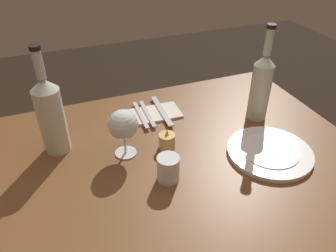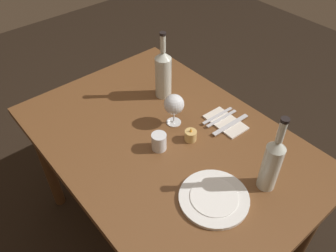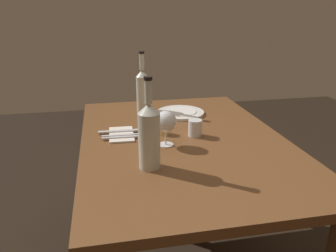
{
  "view_description": "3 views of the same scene",
  "coord_description": "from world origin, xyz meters",
  "px_view_note": "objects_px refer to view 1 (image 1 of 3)",
  "views": [
    {
      "loc": [
        -0.22,
        -0.69,
        1.39
      ],
      "look_at": [
        0.05,
        0.01,
        0.87
      ],
      "focal_mm": 35.33,
      "sensor_mm": 36.0,
      "label": 1
    },
    {
      "loc": [
        0.8,
        -0.67,
        1.78
      ],
      "look_at": [
        0.02,
        -0.01,
        0.83
      ],
      "focal_mm": 36.55,
      "sensor_mm": 36.0,
      "label": 2
    },
    {
      "loc": [
        -1.35,
        0.34,
        1.3
      ],
      "look_at": [
        -0.05,
        0.08,
        0.82
      ],
      "focal_mm": 35.73,
      "sensor_mm": 36.0,
      "label": 3
    }
  ],
  "objects_px": {
    "wine_bottle": "(50,114)",
    "fork_outer": "(141,115)",
    "folded_napkin": "(154,114)",
    "wine_bottle_second": "(261,85)",
    "table_knife": "(162,111)",
    "water_tumbler": "(168,169)",
    "fork_inner": "(147,113)",
    "votive_candle": "(167,141)",
    "dinner_plate": "(270,152)",
    "wine_glass_left": "(123,125)"
  },
  "relations": [
    {
      "from": "wine_glass_left",
      "to": "fork_inner",
      "type": "bearing_deg",
      "value": 54.21
    },
    {
      "from": "wine_glass_left",
      "to": "wine_bottle_second",
      "type": "height_order",
      "value": "wine_bottle_second"
    },
    {
      "from": "fork_inner",
      "to": "dinner_plate",
      "type": "bearing_deg",
      "value": -50.22
    },
    {
      "from": "wine_bottle",
      "to": "table_knife",
      "type": "bearing_deg",
      "value": 12.19
    },
    {
      "from": "fork_outer",
      "to": "table_knife",
      "type": "height_order",
      "value": "same"
    },
    {
      "from": "fork_outer",
      "to": "wine_bottle_second",
      "type": "bearing_deg",
      "value": -20.36
    },
    {
      "from": "wine_bottle",
      "to": "dinner_plate",
      "type": "xyz_separation_m",
      "value": [
        0.6,
        -0.26,
        -0.12
      ]
    },
    {
      "from": "water_tumbler",
      "to": "fork_inner",
      "type": "xyz_separation_m",
      "value": [
        0.05,
        0.33,
        -0.02
      ]
    },
    {
      "from": "wine_glass_left",
      "to": "dinner_plate",
      "type": "relative_size",
      "value": 0.59
    },
    {
      "from": "folded_napkin",
      "to": "wine_glass_left",
      "type": "bearing_deg",
      "value": -130.75
    },
    {
      "from": "wine_glass_left",
      "to": "fork_inner",
      "type": "relative_size",
      "value": 0.84
    },
    {
      "from": "wine_bottle_second",
      "to": "fork_outer",
      "type": "relative_size",
      "value": 1.85
    },
    {
      "from": "wine_bottle_second",
      "to": "dinner_plate",
      "type": "height_order",
      "value": "wine_bottle_second"
    },
    {
      "from": "wine_glass_left",
      "to": "folded_napkin",
      "type": "xyz_separation_m",
      "value": [
        0.15,
        0.18,
        -0.1
      ]
    },
    {
      "from": "wine_bottle_second",
      "to": "dinner_plate",
      "type": "relative_size",
      "value": 1.29
    },
    {
      "from": "votive_candle",
      "to": "fork_inner",
      "type": "relative_size",
      "value": 0.37
    },
    {
      "from": "folded_napkin",
      "to": "table_knife",
      "type": "height_order",
      "value": "table_knife"
    },
    {
      "from": "wine_bottle",
      "to": "water_tumbler",
      "type": "bearing_deg",
      "value": -42.35
    },
    {
      "from": "wine_glass_left",
      "to": "wine_bottle_second",
      "type": "relative_size",
      "value": 0.45
    },
    {
      "from": "wine_bottle_second",
      "to": "fork_outer",
      "type": "xyz_separation_m",
      "value": [
        -0.39,
        0.14,
        -0.12
      ]
    },
    {
      "from": "wine_bottle",
      "to": "fork_outer",
      "type": "height_order",
      "value": "wine_bottle"
    },
    {
      "from": "wine_bottle_second",
      "to": "water_tumbler",
      "type": "bearing_deg",
      "value": -155.51
    },
    {
      "from": "water_tumbler",
      "to": "fork_outer",
      "type": "distance_m",
      "value": 0.33
    },
    {
      "from": "wine_bottle_second",
      "to": "fork_outer",
      "type": "distance_m",
      "value": 0.43
    },
    {
      "from": "water_tumbler",
      "to": "table_knife",
      "type": "relative_size",
      "value": 0.36
    },
    {
      "from": "wine_bottle",
      "to": "fork_outer",
      "type": "relative_size",
      "value": 1.87
    },
    {
      "from": "water_tumbler",
      "to": "fork_inner",
      "type": "relative_size",
      "value": 0.42
    },
    {
      "from": "water_tumbler",
      "to": "fork_inner",
      "type": "height_order",
      "value": "water_tumbler"
    },
    {
      "from": "wine_glass_left",
      "to": "wine_bottle",
      "type": "distance_m",
      "value": 0.22
    },
    {
      "from": "wine_bottle",
      "to": "wine_bottle_second",
      "type": "distance_m",
      "value": 0.68
    },
    {
      "from": "dinner_plate",
      "to": "folded_napkin",
      "type": "bearing_deg",
      "value": 127.2
    },
    {
      "from": "dinner_plate",
      "to": "fork_outer",
      "type": "height_order",
      "value": "dinner_plate"
    },
    {
      "from": "water_tumbler",
      "to": "votive_candle",
      "type": "xyz_separation_m",
      "value": [
        0.05,
        0.13,
        -0.01
      ]
    },
    {
      "from": "votive_candle",
      "to": "fork_inner",
      "type": "height_order",
      "value": "votive_candle"
    },
    {
      "from": "votive_candle",
      "to": "fork_inner",
      "type": "bearing_deg",
      "value": 90.34
    },
    {
      "from": "wine_bottle",
      "to": "fork_inner",
      "type": "bearing_deg",
      "value": 14.21
    },
    {
      "from": "dinner_plate",
      "to": "wine_bottle_second",
      "type": "bearing_deg",
      "value": 68.02
    },
    {
      "from": "fork_outer",
      "to": "dinner_plate",
      "type": "bearing_deg",
      "value": -47.81
    },
    {
      "from": "table_knife",
      "to": "fork_inner",
      "type": "bearing_deg",
      "value": 180.0
    },
    {
      "from": "wine_bottle",
      "to": "wine_bottle_second",
      "type": "bearing_deg",
      "value": -5.27
    },
    {
      "from": "wine_bottle",
      "to": "fork_inner",
      "type": "xyz_separation_m",
      "value": [
        0.32,
        0.08,
        -0.12
      ]
    },
    {
      "from": "wine_glass_left",
      "to": "water_tumbler",
      "type": "height_order",
      "value": "wine_glass_left"
    },
    {
      "from": "water_tumbler",
      "to": "fork_inner",
      "type": "bearing_deg",
      "value": 82.01
    },
    {
      "from": "wine_bottle",
      "to": "fork_outer",
      "type": "bearing_deg",
      "value": 15.36
    },
    {
      "from": "dinner_plate",
      "to": "fork_outer",
      "type": "distance_m",
      "value": 0.46
    },
    {
      "from": "votive_candle",
      "to": "table_knife",
      "type": "relative_size",
      "value": 0.32
    },
    {
      "from": "wine_bottle",
      "to": "folded_napkin",
      "type": "height_order",
      "value": "wine_bottle"
    },
    {
      "from": "wine_bottle",
      "to": "wine_bottle_second",
      "type": "relative_size",
      "value": 1.01
    },
    {
      "from": "folded_napkin",
      "to": "fork_outer",
      "type": "distance_m",
      "value": 0.05
    },
    {
      "from": "wine_bottle",
      "to": "table_knife",
      "type": "xyz_separation_m",
      "value": [
        0.37,
        0.08,
        -0.12
      ]
    }
  ]
}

